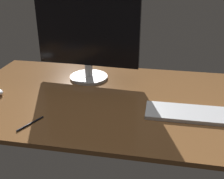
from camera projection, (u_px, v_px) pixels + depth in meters
desk at (105, 98)px, 133.08cm from camera, size 140.00×84.00×2.00cm
monitor at (87, 35)px, 143.32cm from camera, size 55.22×20.84×46.14cm
keyboard at (188, 113)px, 116.48cm from camera, size 35.82×14.54×1.56cm
pen at (30, 124)px, 109.80cm from camera, size 6.18×12.30×0.75cm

